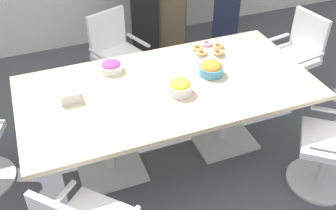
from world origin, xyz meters
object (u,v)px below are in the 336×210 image
Objects in this scene: conference_table at (168,98)px; snack_bowl_candy_mix at (111,66)px; napkin_pile at (69,94)px; office_chair_0 at (293,61)px; donut_platter at (209,49)px; snack_bowl_chips_yellow at (180,87)px; snack_bowl_chips_orange at (211,68)px; office_chair_1 at (118,60)px.

snack_bowl_candy_mix reaches higher than conference_table.
office_chair_0 is at bearing 7.36° from napkin_pile.
conference_table is 0.69m from donut_platter.
conference_table is at bearing 112.59° from snack_bowl_chips_yellow.
office_chair_0 is at bearing 17.89° from snack_bowl_chips_orange.
snack_bowl_candy_mix is (-0.37, 0.38, 0.17)m from conference_table.
office_chair_0 is 4.59× the size of snack_bowl_chips_yellow.
napkin_pile is at bearing 87.71° from office_chair_0.
donut_platter is (-1.02, -0.03, 0.36)m from office_chair_0.
napkin_pile is (-2.36, -0.30, 0.39)m from office_chair_0.
snack_bowl_chips_yellow is 1.28× the size of napkin_pile.
office_chair_0 is 1.86m from office_chair_1.
office_chair_1 is at bearing 117.42° from snack_bowl_chips_orange.
office_chair_0 is 2.96× the size of donut_platter.
snack_bowl_chips_yellow reaches higher than snack_bowl_chips_orange.
snack_bowl_candy_mix is 1.23× the size of napkin_pile.
conference_table is 12.10× the size of snack_bowl_chips_yellow.
conference_table is at bearing 76.93° from office_chair_1.
office_chair_1 is at bearing 99.41° from snack_bowl_chips_yellow.
office_chair_0 is 1.30m from snack_bowl_chips_orange.
snack_bowl_chips_yellow is (-1.53, -0.54, 0.40)m from office_chair_0.
office_chair_1 is at bearing 58.73° from office_chair_0.
office_chair_0 is at bearing 1.42° from donut_platter.
office_chair_1 is at bearing 72.73° from snack_bowl_candy_mix.
snack_bowl_chips_orange reaches higher than conference_table.
donut_platter is at bearing 34.97° from conference_table.
snack_bowl_candy_mix is 0.92m from donut_platter.
office_chair_1 is 1.23m from napkin_pile.
snack_bowl_candy_mix is at bearing 155.52° from snack_bowl_chips_orange.
office_chair_0 is at bearing 19.38° from snack_bowl_chips_yellow.
snack_bowl_chips_orange is at bearing -24.48° from snack_bowl_candy_mix.
snack_bowl_chips_orange is 1.18m from napkin_pile.
snack_bowl_chips_orange is at bearing 4.64° from conference_table.
donut_platter reaches higher than conference_table.
snack_bowl_candy_mix is 0.62× the size of donut_platter.
napkin_pile reaches higher than donut_platter.
napkin_pile is at bearing -145.74° from snack_bowl_candy_mix.
snack_bowl_chips_yellow is at bearing 78.52° from office_chair_1.
napkin_pile is at bearing 164.37° from snack_bowl_chips_yellow.
donut_platter is at bearing 0.11° from snack_bowl_candy_mix.
snack_bowl_chips_yellow is at bearing -155.81° from snack_bowl_chips_orange.
conference_table is 12.54× the size of snack_bowl_candy_mix.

